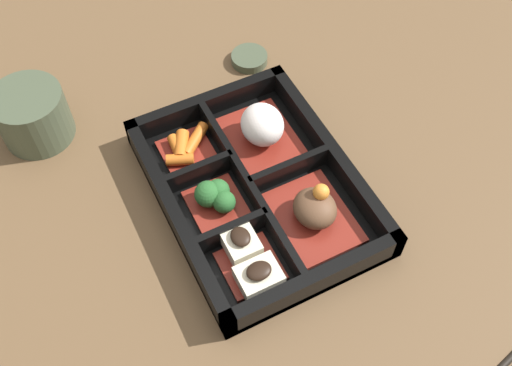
{
  "coord_description": "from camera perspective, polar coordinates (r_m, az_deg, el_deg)",
  "views": [
    {
      "loc": [
        0.34,
        -0.17,
        0.58
      ],
      "look_at": [
        0.0,
        0.0,
        0.03
      ],
      "focal_mm": 42.0,
      "sensor_mm": 36.0,
      "label": 1
    }
  ],
  "objects": [
    {
      "name": "bento_base",
      "position": [
        0.69,
        0.0,
        -0.95
      ],
      "size": [
        0.28,
        0.21,
        0.01
      ],
      "color": "black",
      "rests_on": "ground_plane"
    },
    {
      "name": "bowl_stew",
      "position": [
        0.65,
        5.61,
        -2.64
      ],
      "size": [
        0.1,
        0.08,
        0.05
      ],
      "color": "maroon",
      "rests_on": "bento_base"
    },
    {
      "name": "bowl_carrots",
      "position": [
        0.71,
        -6.74,
        3.21
      ],
      "size": [
        0.06,
        0.07,
        0.02
      ],
      "color": "maroon",
      "rests_on": "bento_base"
    },
    {
      "name": "tea_cup",
      "position": [
        0.77,
        -20.54,
        6.13
      ],
      "size": [
        0.09,
        0.09,
        0.07
      ],
      "color": "#424C38",
      "rests_on": "ground_plane"
    },
    {
      "name": "sauce_dish",
      "position": [
        0.82,
        -0.64,
        11.8
      ],
      "size": [
        0.05,
        0.05,
        0.01
      ],
      "color": "#424C38",
      "rests_on": "ground_plane"
    },
    {
      "name": "bento_rim",
      "position": [
        0.67,
        -0.22,
        -0.37
      ],
      "size": [
        0.28,
        0.21,
        0.04
      ],
      "color": "black",
      "rests_on": "ground_plane"
    },
    {
      "name": "bowl_greens",
      "position": [
        0.66,
        -3.87,
        -1.4
      ],
      "size": [
        0.07,
        0.06,
        0.04
      ],
      "color": "maroon",
      "rests_on": "bento_base"
    },
    {
      "name": "chopsticks",
      "position": [
        0.65,
        23.11,
        -15.67
      ],
      "size": [
        0.06,
        0.2,
        0.01
      ],
      "color": "black",
      "rests_on": "ground_plane"
    },
    {
      "name": "bowl_tofu",
      "position": [
        0.62,
        -0.59,
        -7.4
      ],
      "size": [
        0.08,
        0.06,
        0.03
      ],
      "color": "maroon",
      "rests_on": "bento_base"
    },
    {
      "name": "ground_plane",
      "position": [
        0.69,
        0.0,
        -1.17
      ],
      "size": [
        3.0,
        3.0,
        0.0
      ],
      "primitive_type": "plane",
      "color": "brown"
    },
    {
      "name": "bowl_rice",
      "position": [
        0.71,
        0.6,
        5.25
      ],
      "size": [
        0.1,
        0.08,
        0.05
      ],
      "color": "maroon",
      "rests_on": "bento_base"
    }
  ]
}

